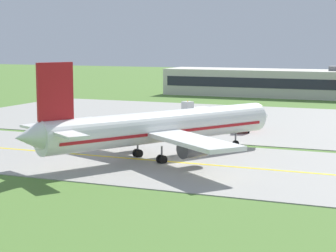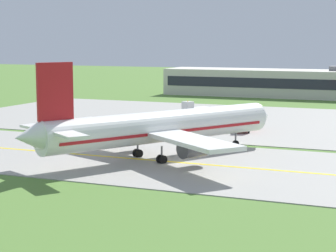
# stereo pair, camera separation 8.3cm
# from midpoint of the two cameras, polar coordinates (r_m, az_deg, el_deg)

# --- Properties ---
(ground_plane) EXTENTS (500.00, 500.00, 0.00)m
(ground_plane) POSITION_cam_midpoint_polar(r_m,az_deg,el_deg) (77.37, 0.98, -3.42)
(ground_plane) COLOR #517A33
(taxiway_strip) EXTENTS (240.00, 28.00, 0.10)m
(taxiway_strip) POSITION_cam_midpoint_polar(r_m,az_deg,el_deg) (77.36, 0.98, -3.39)
(taxiway_strip) COLOR #9E9B93
(taxiway_strip) RESTS_ON ground
(apron_pad) EXTENTS (140.00, 52.00, 0.10)m
(apron_pad) POSITION_cam_midpoint_polar(r_m,az_deg,el_deg) (114.96, 13.41, 0.12)
(apron_pad) COLOR #9E9B93
(apron_pad) RESTS_ON ground
(taxiway_centreline) EXTENTS (220.00, 0.60, 0.01)m
(taxiway_centreline) POSITION_cam_midpoint_polar(r_m,az_deg,el_deg) (77.35, 0.98, -3.35)
(taxiway_centreline) COLOR yellow
(taxiway_centreline) RESTS_ON taxiway_strip
(airplane_lead) EXTENTS (29.99, 36.04, 12.70)m
(airplane_lead) POSITION_cam_midpoint_polar(r_m,az_deg,el_deg) (79.25, -0.86, -0.12)
(airplane_lead) COLOR white
(airplane_lead) RESTS_ON ground
(service_truck_baggage) EXTENTS (3.56, 6.33, 2.60)m
(service_truck_baggage) POSITION_cam_midpoint_polar(r_m,az_deg,el_deg) (104.13, 6.83, 0.31)
(service_truck_baggage) COLOR red
(service_truck_baggage) RESTS_ON ground
(service_truck_fuel) EXTENTS (4.81, 6.62, 2.59)m
(service_truck_fuel) POSITION_cam_midpoint_polar(r_m,az_deg,el_deg) (130.97, 2.19, 1.76)
(service_truck_fuel) COLOR silver
(service_truck_fuel) RESTS_ON ground
(terminal_building) EXTENTS (66.01, 13.88, 8.39)m
(terminal_building) POSITION_cam_midpoint_polar(r_m,az_deg,el_deg) (170.00, 10.78, 3.87)
(terminal_building) COLOR beige
(terminal_building) RESTS_ON ground
(traffic_cone_near_edge) EXTENTS (0.44, 0.44, 0.60)m
(traffic_cone_near_edge) POSITION_cam_midpoint_polar(r_m,az_deg,el_deg) (87.53, 4.24, -1.91)
(traffic_cone_near_edge) COLOR orange
(traffic_cone_near_edge) RESTS_ON ground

